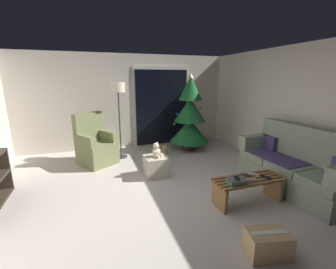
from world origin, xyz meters
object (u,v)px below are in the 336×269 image
at_px(remote_black, 266,177).
at_px(teddy_bear_honey_by_tree, 164,151).
at_px(remote_white, 253,174).
at_px(cardboard_box_taped_mid_floor, 268,244).
at_px(book_stack, 236,181).
at_px(christmas_tree, 190,117).
at_px(teddy_bear_cream, 156,151).
at_px(ottoman, 156,166).
at_px(cell_phone, 237,178).
at_px(coffee_table, 248,186).
at_px(remote_silver, 250,180).
at_px(armchair, 96,146).
at_px(couch, 295,167).
at_px(floor_lamp, 118,95).
at_px(remote_graphite, 246,175).

height_order(remote_black, teddy_bear_honey_by_tree, remote_black).
relative_size(remote_white, cardboard_box_taped_mid_floor, 0.31).
xyz_separation_m(book_stack, christmas_tree, (0.54, 2.86, 0.45)).
bearing_deg(christmas_tree, teddy_bear_honey_by_tree, -161.17).
xyz_separation_m(christmas_tree, teddy_bear_cream, (-1.30, -1.36, -0.37)).
xyz_separation_m(remote_white, remote_black, (0.11, -0.15, 0.00)).
relative_size(ottoman, teddy_bear_cream, 1.54).
xyz_separation_m(cell_phone, ottoman, (-0.78, 1.50, -0.29)).
relative_size(coffee_table, teddy_bear_honey_by_tree, 3.86).
xyz_separation_m(remote_white, ottoman, (-1.20, 1.34, -0.22)).
bearing_deg(remote_silver, cardboard_box_taped_mid_floor, -5.27).
bearing_deg(cardboard_box_taped_mid_floor, armchair, 115.49).
xyz_separation_m(remote_black, teddy_bear_cream, (-1.31, 1.48, 0.10)).
relative_size(cell_phone, cardboard_box_taped_mid_floor, 0.29).
bearing_deg(couch, armchair, 143.77).
bearing_deg(remote_silver, ottoman, -123.57).
relative_size(cell_phone, ottoman, 0.33).
height_order(armchair, floor_lamp, floor_lamp).
bearing_deg(teddy_bear_cream, remote_black, -48.55).
distance_m(remote_white, remote_black, 0.19).
bearing_deg(ottoman, remote_graphite, -50.75).
distance_m(couch, armchair, 3.98).
distance_m(cell_phone, cardboard_box_taped_mid_floor, 0.98).
distance_m(remote_graphite, remote_black, 0.29).
height_order(christmas_tree, cardboard_box_taped_mid_floor, christmas_tree).
relative_size(couch, christmas_tree, 0.99).
bearing_deg(remote_graphite, cell_phone, 0.23).
bearing_deg(armchair, floor_lamp, 21.29).
height_order(couch, floor_lamp, floor_lamp).
distance_m(coffee_table, cell_phone, 0.36).
relative_size(remote_white, christmas_tree, 0.08).
bearing_deg(cell_phone, armchair, 151.27).
distance_m(remote_black, floor_lamp, 3.51).
height_order(remote_graphite, remote_silver, same).
relative_size(coffee_table, book_stack, 3.98).
bearing_deg(remote_black, book_stack, -22.11).
relative_size(remote_white, book_stack, 0.56).
height_order(remote_silver, cell_phone, cell_phone).
xyz_separation_m(remote_graphite, armchair, (-2.17, 2.40, -0.01)).
xyz_separation_m(remote_graphite, cell_phone, (-0.30, -0.18, 0.07)).
bearing_deg(ottoman, book_stack, -62.98).
bearing_deg(teddy_bear_honey_by_tree, remote_black, -72.54).
bearing_deg(teddy_bear_honey_by_tree, remote_silver, -78.56).
bearing_deg(christmas_tree, ottoman, -134.12).
relative_size(remote_silver, armchair, 0.14).
xyz_separation_m(remote_black, christmas_tree, (-0.00, 2.84, 0.47)).
bearing_deg(remote_white, remote_black, 79.71).
height_order(remote_graphite, teddy_bear_cream, teddy_bear_cream).
xyz_separation_m(ottoman, teddy_bear_honey_by_tree, (0.51, 1.08, -0.08)).
bearing_deg(christmas_tree, cardboard_box_taped_mid_floor, -101.29).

